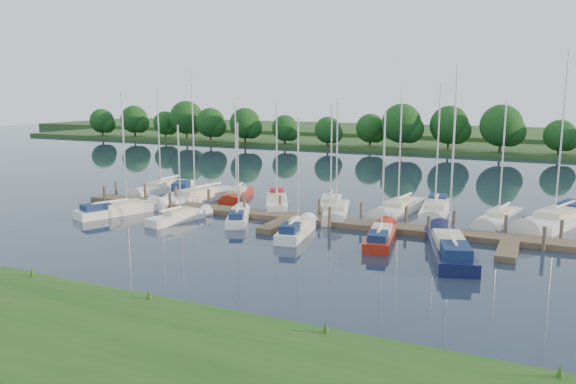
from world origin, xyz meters
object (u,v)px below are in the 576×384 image
at_px(sailboat_n_5, 331,205).
at_px(sailboat_n_0, 163,189).
at_px(dock, 289,219).
at_px(motorboat, 181,193).
at_px(sailboat_s_2, 238,218).

bearing_deg(sailboat_n_5, sailboat_n_0, -19.21).
xyz_separation_m(dock, sailboat_n_5, (1.04, 6.33, 0.07)).
bearing_deg(sailboat_n_5, motorboat, -14.61).
bearing_deg(sailboat_s_2, motorboat, 121.15).
bearing_deg(sailboat_s_2, sailboat_n_5, 34.76).
bearing_deg(sailboat_s_2, sailboat_n_0, 123.68).
bearing_deg(sailboat_n_0, dock, 159.70).
relative_size(dock, sailboat_n_0, 3.74).
height_order(sailboat_n_0, sailboat_n_5, sailboat_n_0).
xyz_separation_m(sailboat_n_0, motorboat, (3.15, -1.26, 0.08)).
height_order(motorboat, sailboat_n_5, sailboat_n_5).
bearing_deg(dock, sailboat_s_2, -155.69).
distance_m(sailboat_n_0, sailboat_s_2, 15.90).
height_order(dock, sailboat_s_2, sailboat_s_2).
relative_size(sailboat_n_0, motorboat, 1.81).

